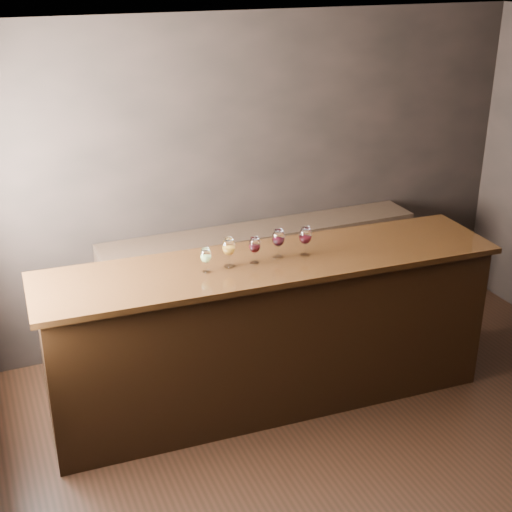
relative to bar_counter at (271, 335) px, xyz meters
name	(u,v)px	position (x,y,z in m)	size (l,w,h in m)	color
ground	(380,468)	(0.36, -1.03, -0.57)	(5.00, 5.00, 0.00)	black
room_shell	(357,217)	(0.13, -0.91, 1.24)	(5.02, 4.52, 2.81)	black
bar_counter	(271,335)	(0.00, 0.00, 0.00)	(3.28, 0.71, 1.15)	black
bar_top	(271,263)	(0.00, 0.00, 0.60)	(3.39, 0.79, 0.04)	black
back_bar_shelf	(262,282)	(0.36, 1.00, -0.06)	(2.84, 0.40, 1.02)	black
glass_white	(206,256)	(-0.50, -0.01, 0.74)	(0.08, 0.08, 0.18)	white
glass_amber	(229,247)	(-0.32, 0.01, 0.76)	(0.09, 0.09, 0.22)	white
glass_red_a	(255,246)	(-0.13, 0.00, 0.75)	(0.08, 0.08, 0.20)	white
glass_red_b	(278,239)	(0.06, 0.02, 0.76)	(0.09, 0.09, 0.22)	white
glass_red_c	(305,236)	(0.26, -0.02, 0.77)	(0.09, 0.09, 0.22)	white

